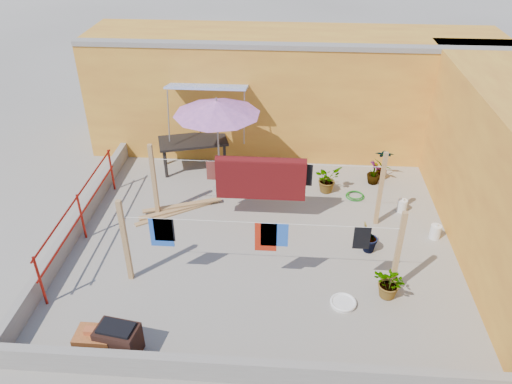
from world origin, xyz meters
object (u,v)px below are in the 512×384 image
Objects in this scene: patio_umbrella at (217,108)px; plant_back_a at (327,179)px; water_jug_b at (402,206)px; white_basin at (343,303)px; green_hose at (355,196)px; water_jug_a at (435,232)px; outdoor_table at (193,143)px; brazier at (119,340)px; brick_stack at (96,342)px.

plant_back_a is (2.65, 0.14, -1.84)m from patio_umbrella.
patio_umbrella reaches higher than water_jug_b.
plant_back_a is (-1.71, 0.78, 0.19)m from water_jug_b.
green_hose is (0.57, 3.71, -0.01)m from white_basin.
water_jug_a is 0.53× the size of plant_back_a.
water_jug_a is 2.87m from plant_back_a.
brazier is at bearing -91.09° from outdoor_table.
brazier reaches higher than water_jug_a.
water_jug_b is at bearing -28.38° from green_hose.
outdoor_table is at bearing 88.91° from brazier.
patio_umbrella reaches higher than water_jug_a.
water_jug_b reaches higher than green_hose.
green_hose is at bearing 135.30° from water_jug_a.
white_basin is 3.54m from water_jug_b.
patio_umbrella reaches higher than outdoor_table.
plant_back_a is at bearing 155.40° from water_jug_b.
brick_stack is 0.87× the size of plant_back_a.
patio_umbrella is 5.17m from white_basin.
brick_stack is at bearing -94.66° from outdoor_table.
green_hose is (4.18, -1.17, -0.71)m from outdoor_table.
white_basin is 1.34× the size of water_jug_a.
patio_umbrella is at bearing -177.05° from plant_back_a.
patio_umbrella is 4.99× the size of white_basin.
white_basin is 3.76m from green_hose.
water_jug_a reaches higher than water_jug_b.
water_jug_a is at bearing 31.15° from brazier.
brazier is at bearing 0.00° from brick_stack.
patio_umbrella is 3.23m from plant_back_a.
brick_stack reaches higher than water_jug_a.
water_jug_b is 1.90m from plant_back_a.
brick_stack is at bearing -180.00° from brazier.
brick_stack is at bearing -161.64° from white_basin.
water_jug_a is at bearing 45.60° from white_basin.
water_jug_a is (5.86, 3.54, -0.13)m from brazier.
brazier reaches higher than green_hose.
patio_umbrella is 3.32× the size of brazier.
patio_umbrella reaches higher than brick_stack.
water_jug_b is at bearing 118.39° from water_jug_a.
brick_stack is 4.34m from white_basin.
brick_stack is 0.40m from brazier.
brazier is 3.98m from white_basin.
brick_stack is 1.24× the size of white_basin.
white_basin is 1.06× the size of green_hose.
outdoor_table is 5.34× the size of water_jug_a.
outdoor_table is 3.98× the size of white_basin.
brick_stack reaches higher than green_hose.
brazier is (-0.12, -6.25, -0.45)m from outdoor_table.
water_jug_b is (1.59, 3.16, 0.11)m from white_basin.
water_jug_a is (5.74, -2.71, -0.59)m from outdoor_table.
outdoor_table is 6.29m from brick_stack.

